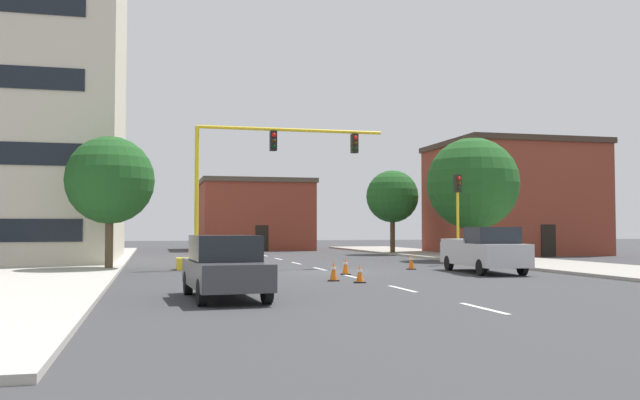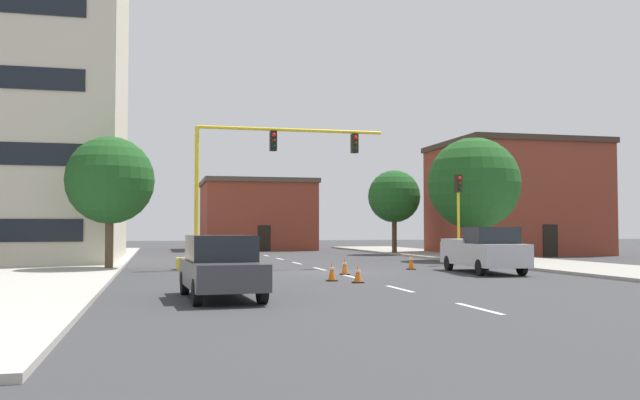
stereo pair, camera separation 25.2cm
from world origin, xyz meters
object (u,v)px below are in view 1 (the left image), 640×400
object	(u,v)px
tree_left_near	(110,180)
pickup_truck_silver	(484,250)
tree_right_mid	(473,184)
traffic_cone_roadside_d	(360,274)
traffic_cone_roadside_a	(334,271)
traffic_signal_gantry	(225,221)
traffic_cone_roadside_b	(411,261)
tree_right_far	(392,197)
traffic_light_pole_right	(458,198)
sedan_dark_gray_near_left	(225,266)
traffic_cone_roadside_c	(346,266)

from	to	relation	value
tree_left_near	pickup_truck_silver	bearing A→B (deg)	-17.91
tree_right_mid	traffic_cone_roadside_d	bearing A→B (deg)	-128.86
tree_right_mid	tree_left_near	distance (m)	21.28
traffic_cone_roadside_a	traffic_cone_roadside_d	distance (m)	1.23
traffic_signal_gantry	traffic_cone_roadside_b	size ratio (longest dim) A/B	12.74
traffic_cone_roadside_d	tree_right_far	bearing A→B (deg)	67.58
traffic_light_pole_right	tree_right_mid	bearing A→B (deg)	54.45
tree_right_far	tree_right_mid	bearing A→B (deg)	-82.62
tree_left_near	tree_right_mid	bearing A→B (deg)	14.32
pickup_truck_silver	traffic_signal_gantry	bearing A→B (deg)	153.23
pickup_truck_silver	sedan_dark_gray_near_left	world-z (taller)	pickup_truck_silver
traffic_cone_roadside_a	pickup_truck_silver	bearing A→B (deg)	21.06
traffic_cone_roadside_b	sedan_dark_gray_near_left	bearing A→B (deg)	-131.13
sedan_dark_gray_near_left	traffic_cone_roadside_a	bearing A→B (deg)	50.05
tree_right_mid	pickup_truck_silver	distance (m)	11.99
tree_left_near	pickup_truck_silver	size ratio (longest dim) A/B	1.11
traffic_signal_gantry	traffic_cone_roadside_c	bearing A→B (deg)	-48.30
tree_left_near	pickup_truck_silver	distance (m)	17.04
traffic_light_pole_right	traffic_cone_roadside_d	size ratio (longest dim) A/B	7.39
traffic_signal_gantry	tree_left_near	xyz separation A→B (m)	(-5.25, -0.24, 1.81)
traffic_cone_roadside_b	traffic_cone_roadside_a	bearing A→B (deg)	-132.16
traffic_cone_roadside_b	traffic_cone_roadside_d	distance (m)	8.38
tree_right_far	tree_left_near	distance (m)	24.83
sedan_dark_gray_near_left	traffic_cone_roadside_b	xyz separation A→B (m)	(9.90, 11.34, -0.50)
tree_left_near	traffic_cone_roadside_a	world-z (taller)	tree_left_near
traffic_cone_roadside_c	sedan_dark_gray_near_left	bearing A→B (deg)	-124.40
traffic_light_pole_right	tree_right_far	xyz separation A→B (m)	(1.54, 14.44, 0.78)
pickup_truck_silver	sedan_dark_gray_near_left	size ratio (longest dim) A/B	1.20
sedan_dark_gray_near_left	traffic_cone_roadside_d	size ratio (longest dim) A/B	7.08
traffic_light_pole_right	traffic_cone_roadside_c	xyz separation A→B (m)	(-7.97, -6.04, -3.17)
sedan_dark_gray_near_left	traffic_cone_roadside_d	world-z (taller)	sedan_dark_gray_near_left
traffic_signal_gantry	traffic_cone_roadside_d	distance (m)	10.26
traffic_signal_gantry	pickup_truck_silver	world-z (taller)	traffic_signal_gantry
traffic_cone_roadside_c	traffic_cone_roadside_a	bearing A→B (deg)	-113.22
traffic_signal_gantry	tree_left_near	size ratio (longest dim) A/B	1.64
sedan_dark_gray_near_left	traffic_cone_roadside_c	world-z (taller)	sedan_dark_gray_near_left
tree_right_far	sedan_dark_gray_near_left	size ratio (longest dim) A/B	1.36
traffic_light_pole_right	pickup_truck_silver	xyz separation A→B (m)	(-1.79, -6.37, -2.55)
tree_left_near	traffic_cone_roadside_b	world-z (taller)	tree_left_near
traffic_signal_gantry	sedan_dark_gray_near_left	world-z (taller)	traffic_signal_gantry
tree_right_mid	traffic_cone_roadside_b	world-z (taller)	tree_right_mid
traffic_light_pole_right	traffic_cone_roadside_b	bearing A→B (deg)	-139.94
tree_right_mid	pickup_truck_silver	bearing A→B (deg)	-114.21
traffic_cone_roadside_c	traffic_cone_roadside_d	size ratio (longest dim) A/B	1.13
traffic_signal_gantry	tree_right_far	world-z (taller)	traffic_signal_gantry
traffic_signal_gantry	sedan_dark_gray_near_left	bearing A→B (deg)	-95.86
traffic_cone_roadside_d	tree_right_mid	bearing A→B (deg)	51.14
sedan_dark_gray_near_left	traffic_cone_roadside_c	distance (m)	10.49
traffic_cone_roadside_c	traffic_light_pole_right	bearing A→B (deg)	37.18
tree_right_far	pickup_truck_silver	distance (m)	21.34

